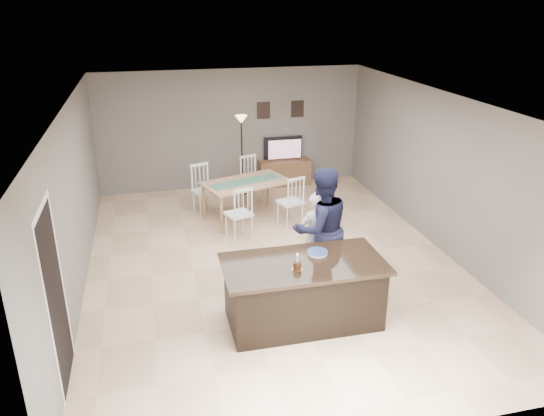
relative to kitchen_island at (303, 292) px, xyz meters
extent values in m
plane|color=#D8AE8A|center=(0.00, 1.80, -0.45)|extent=(8.00, 8.00, 0.00)
plane|color=slate|center=(0.00, 5.80, 0.90)|extent=(6.00, 0.00, 6.00)
plane|color=slate|center=(0.00, -2.20, 0.90)|extent=(6.00, 0.00, 6.00)
plane|color=slate|center=(-3.00, 1.80, 0.90)|extent=(0.00, 8.00, 8.00)
plane|color=slate|center=(3.00, 1.80, 0.90)|extent=(0.00, 8.00, 8.00)
plane|color=white|center=(0.00, 1.80, 2.25)|extent=(8.00, 8.00, 0.00)
cube|color=black|center=(0.00, 0.00, -0.03)|extent=(2.00, 1.00, 0.85)
cube|color=black|center=(0.00, 0.00, 0.42)|extent=(2.15, 1.10, 0.05)
cube|color=brown|center=(1.20, 5.57, -0.15)|extent=(1.20, 0.40, 0.60)
imported|color=black|center=(1.20, 5.64, 0.41)|extent=(0.91, 0.12, 0.53)
plane|color=orange|center=(1.20, 5.56, 0.42)|extent=(0.78, 0.00, 0.78)
cube|color=black|center=(0.75, 5.78, 1.30)|extent=(0.30, 0.02, 0.38)
cube|color=black|center=(1.55, 5.78, 1.30)|extent=(0.30, 0.02, 0.38)
plane|color=black|center=(-2.99, -0.50, 0.60)|extent=(0.00, 2.10, 2.10)
plane|color=white|center=(-2.99, -0.50, 1.69)|extent=(0.00, 1.02, 1.02)
imported|color=#BCBCC0|center=(0.49, 1.01, 0.29)|extent=(0.58, 0.42, 1.48)
imported|color=#171934|center=(0.53, 0.90, 0.49)|extent=(1.03, 0.87, 1.89)
cylinder|color=gold|center=(-0.14, -0.16, 0.45)|extent=(0.15, 0.15, 0.00)
cylinder|color=#381C0F|center=(-0.14, -0.16, 0.50)|extent=(0.11, 0.11, 0.10)
cylinder|color=white|center=(-0.14, -0.16, 0.60)|extent=(0.02, 0.02, 0.11)
sphere|color=#FFBF4C|center=(-0.14, -0.16, 0.66)|extent=(0.02, 0.02, 0.02)
cylinder|color=white|center=(0.25, 0.19, 0.45)|extent=(0.28, 0.28, 0.01)
cylinder|color=white|center=(0.25, 0.19, 0.47)|extent=(0.28, 0.28, 0.01)
cylinder|color=white|center=(0.25, 0.19, 0.48)|extent=(0.28, 0.28, 0.01)
cylinder|color=navy|center=(0.25, 0.19, 0.49)|extent=(0.28, 0.28, 0.00)
cube|color=#9D7955|center=(-0.06, 3.76, 0.30)|extent=(1.87, 1.41, 0.04)
cylinder|color=#9D7955|center=(-0.65, 3.16, -0.09)|extent=(0.06, 0.06, 0.73)
cylinder|color=#9D7955|center=(0.52, 4.36, -0.09)|extent=(0.06, 0.06, 0.73)
cube|color=#396654|center=(-0.06, 3.76, 0.33)|extent=(1.49, 0.81, 0.01)
cube|color=silver|center=(-0.37, 2.89, 0.01)|extent=(0.54, 0.53, 0.04)
cylinder|color=silver|center=(-0.48, 2.68, -0.23)|extent=(0.03, 0.03, 0.45)
cylinder|color=silver|center=(-0.26, 3.10, -0.23)|extent=(0.03, 0.03, 0.45)
cube|color=silver|center=(-0.31, 2.71, 0.53)|extent=(0.38, 0.16, 0.05)
cube|color=silver|center=(0.71, 3.26, 0.01)|extent=(0.54, 0.53, 0.04)
cylinder|color=silver|center=(0.59, 3.04, -0.23)|extent=(0.03, 0.03, 0.45)
cylinder|color=silver|center=(0.82, 3.47, -0.23)|extent=(0.03, 0.03, 0.45)
cube|color=silver|center=(0.77, 3.08, 0.53)|extent=(0.38, 0.16, 0.05)
cube|color=silver|center=(-0.84, 4.26, 0.01)|extent=(0.54, 0.53, 0.04)
cylinder|color=silver|center=(-0.72, 4.48, -0.23)|extent=(0.03, 0.03, 0.45)
cylinder|color=silver|center=(-0.95, 4.05, -0.23)|extent=(0.03, 0.03, 0.45)
cube|color=silver|center=(-0.90, 4.44, 0.53)|extent=(0.38, 0.16, 0.05)
cube|color=silver|center=(0.24, 4.63, 0.01)|extent=(0.54, 0.53, 0.04)
cylinder|color=silver|center=(0.36, 4.84, -0.23)|extent=(0.03, 0.03, 0.45)
cylinder|color=silver|center=(0.13, 4.41, -0.23)|extent=(0.03, 0.03, 0.45)
cube|color=silver|center=(0.18, 4.80, 0.53)|extent=(0.38, 0.16, 0.05)
cylinder|color=black|center=(0.13, 5.24, -0.44)|extent=(0.27, 0.27, 0.03)
cylinder|color=black|center=(0.13, 5.24, 0.38)|extent=(0.03, 0.03, 1.63)
cone|color=#FFD98C|center=(0.13, 5.24, 1.23)|extent=(0.27, 0.27, 0.17)
camera|label=1|loc=(-1.85, -5.94, 3.69)|focal=35.00mm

